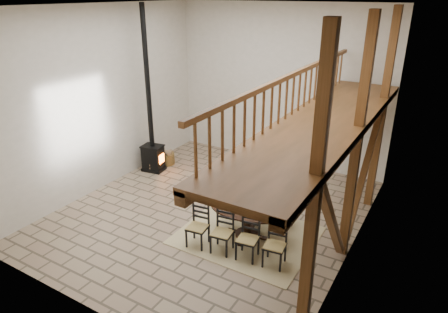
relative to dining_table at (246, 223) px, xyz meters
The scene contains 7 objects.
ground 1.49m from the dining_table, 155.18° to the left, with size 8.00×8.00×0.00m, color #8A765C.
room_shell 2.71m from the dining_table, 101.28° to the left, with size 7.02×8.02×5.01m.
rug 0.38m from the dining_table, 97.44° to the left, with size 3.00×2.50×0.02m, color tan.
dining_table is the anchor object (origin of this frame).
wood_stove 4.70m from the dining_table, 156.73° to the left, with size 0.71×0.59×5.00m.
log_basket 4.90m from the dining_table, 150.11° to the left, with size 0.56×0.56×0.47m.
log_stack 4.66m from the dining_table, 157.97° to the left, with size 0.35×0.30×0.30m.
Camera 1 is at (4.85, -7.56, 5.29)m, focal length 32.00 mm.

